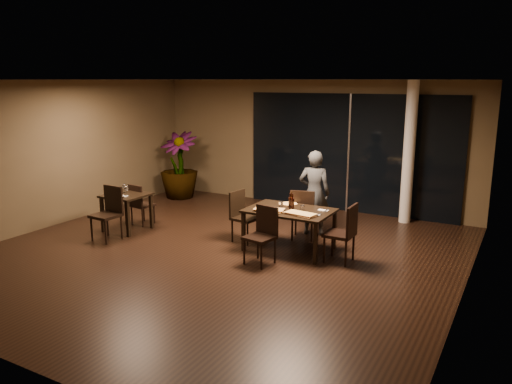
{
  "coord_description": "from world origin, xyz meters",
  "views": [
    {
      "loc": [
        4.65,
        -6.96,
        3.0
      ],
      "look_at": [
        0.44,
        0.58,
        1.05
      ],
      "focal_mm": 35.0,
      "sensor_mm": 36.0,
      "label": 1
    }
  ],
  "objects_px": {
    "chair_main_far": "(303,212)",
    "bottle_a": "(290,201)",
    "chair_main_right": "(345,230)",
    "bottle_c": "(291,200)",
    "chair_main_near": "(263,232)",
    "main_table": "(289,214)",
    "chair_side_far": "(140,202)",
    "chair_side_near": "(109,210)",
    "potted_plant": "(179,165)",
    "diner": "(314,193)",
    "bottle_b": "(292,202)",
    "side_table": "(126,200)",
    "chair_main_left": "(242,213)"
  },
  "relations": [
    {
      "from": "chair_main_right",
      "to": "bottle_b",
      "type": "distance_m",
      "value": 1.09
    },
    {
      "from": "chair_main_right",
      "to": "bottle_c",
      "type": "bearing_deg",
      "value": -102.36
    },
    {
      "from": "main_table",
      "to": "chair_side_far",
      "type": "xyz_separation_m",
      "value": [
        -3.43,
        -0.09,
        -0.19
      ]
    },
    {
      "from": "chair_side_far",
      "to": "potted_plant",
      "type": "xyz_separation_m",
      "value": [
        -0.82,
        2.41,
        0.36
      ]
    },
    {
      "from": "bottle_a",
      "to": "main_table",
      "type": "bearing_deg",
      "value": -72.89
    },
    {
      "from": "chair_main_near",
      "to": "bottle_b",
      "type": "xyz_separation_m",
      "value": [
        0.16,
        0.81,
        0.36
      ]
    },
    {
      "from": "chair_main_near",
      "to": "side_table",
      "type": "bearing_deg",
      "value": -175.18
    },
    {
      "from": "chair_main_near",
      "to": "chair_main_far",
      "type": "bearing_deg",
      "value": 96.24
    },
    {
      "from": "bottle_a",
      "to": "bottle_c",
      "type": "bearing_deg",
      "value": 95.64
    },
    {
      "from": "chair_main_left",
      "to": "diner",
      "type": "distance_m",
      "value": 1.5
    },
    {
      "from": "chair_side_near",
      "to": "bottle_a",
      "type": "bearing_deg",
      "value": 22.61
    },
    {
      "from": "chair_main_far",
      "to": "chair_main_near",
      "type": "relative_size",
      "value": 1.03
    },
    {
      "from": "main_table",
      "to": "bottle_b",
      "type": "xyz_separation_m",
      "value": [
        0.04,
        0.02,
        0.22
      ]
    },
    {
      "from": "chair_side_near",
      "to": "chair_main_near",
      "type": "bearing_deg",
      "value": 8.46
    },
    {
      "from": "chair_side_far",
      "to": "main_table",
      "type": "bearing_deg",
      "value": -171.51
    },
    {
      "from": "side_table",
      "to": "chair_side_far",
      "type": "bearing_deg",
      "value": 93.8
    },
    {
      "from": "chair_side_near",
      "to": "chair_main_left",
      "type": "bearing_deg",
      "value": 29.65
    },
    {
      "from": "chair_main_near",
      "to": "bottle_c",
      "type": "xyz_separation_m",
      "value": [
        0.08,
        0.92,
        0.36
      ]
    },
    {
      "from": "main_table",
      "to": "chair_main_far",
      "type": "height_order",
      "value": "chair_main_far"
    },
    {
      "from": "chair_side_far",
      "to": "chair_main_right",
      "type": "bearing_deg",
      "value": -173.4
    },
    {
      "from": "chair_main_left",
      "to": "side_table",
      "type": "bearing_deg",
      "value": 110.05
    },
    {
      "from": "chair_main_near",
      "to": "bottle_c",
      "type": "distance_m",
      "value": 0.99
    },
    {
      "from": "side_table",
      "to": "bottle_c",
      "type": "height_order",
      "value": "bottle_c"
    },
    {
      "from": "chair_side_near",
      "to": "potted_plant",
      "type": "xyz_separation_m",
      "value": [
        -0.97,
        3.42,
        0.28
      ]
    },
    {
      "from": "bottle_c",
      "to": "chair_side_near",
      "type": "bearing_deg",
      "value": -159.28
    },
    {
      "from": "potted_plant",
      "to": "chair_main_far",
      "type": "bearing_deg",
      "value": -21.59
    },
    {
      "from": "main_table",
      "to": "side_table",
      "type": "xyz_separation_m",
      "value": [
        -3.4,
        -0.5,
        -0.05
      ]
    },
    {
      "from": "chair_main_right",
      "to": "bottle_a",
      "type": "bearing_deg",
      "value": -99.25
    },
    {
      "from": "chair_main_left",
      "to": "bottle_c",
      "type": "xyz_separation_m",
      "value": [
        0.98,
        0.09,
        0.36
      ]
    },
    {
      "from": "main_table",
      "to": "potted_plant",
      "type": "height_order",
      "value": "potted_plant"
    },
    {
      "from": "potted_plant",
      "to": "bottle_c",
      "type": "height_order",
      "value": "potted_plant"
    },
    {
      "from": "chair_main_near",
      "to": "chair_main_right",
      "type": "bearing_deg",
      "value": 39.38
    },
    {
      "from": "side_table",
      "to": "bottle_b",
      "type": "xyz_separation_m",
      "value": [
        3.44,
        0.52,
        0.27
      ]
    },
    {
      "from": "chair_side_near",
      "to": "diner",
      "type": "bearing_deg",
      "value": 36.54
    },
    {
      "from": "chair_side_near",
      "to": "diner",
      "type": "height_order",
      "value": "diner"
    },
    {
      "from": "chair_main_left",
      "to": "main_table",
      "type": "bearing_deg",
      "value": -85.36
    },
    {
      "from": "side_table",
      "to": "bottle_a",
      "type": "height_order",
      "value": "bottle_a"
    },
    {
      "from": "chair_main_far",
      "to": "bottle_a",
      "type": "xyz_separation_m",
      "value": [
        -0.0,
        -0.58,
        0.34
      ]
    },
    {
      "from": "side_table",
      "to": "chair_main_far",
      "type": "bearing_deg",
      "value": 18.82
    },
    {
      "from": "side_table",
      "to": "chair_side_near",
      "type": "relative_size",
      "value": 0.78
    },
    {
      "from": "chair_main_right",
      "to": "chair_side_far",
      "type": "height_order",
      "value": "chair_main_right"
    },
    {
      "from": "side_table",
      "to": "bottle_c",
      "type": "relative_size",
      "value": 2.82
    },
    {
      "from": "chair_main_right",
      "to": "diner",
      "type": "bearing_deg",
      "value": -138.47
    },
    {
      "from": "chair_side_near",
      "to": "diner",
      "type": "distance_m",
      "value": 3.96
    },
    {
      "from": "chair_side_near",
      "to": "chair_main_far",
      "type": "bearing_deg",
      "value": 31.16
    },
    {
      "from": "chair_main_right",
      "to": "bottle_a",
      "type": "distance_m",
      "value": 1.16
    },
    {
      "from": "side_table",
      "to": "bottle_a",
      "type": "relative_size",
      "value": 2.86
    },
    {
      "from": "main_table",
      "to": "bottle_b",
      "type": "relative_size",
      "value": 5.21
    },
    {
      "from": "chair_main_far",
      "to": "side_table",
      "type": "bearing_deg",
      "value": 4.47
    },
    {
      "from": "chair_main_near",
      "to": "bottle_c",
      "type": "height_order",
      "value": "bottle_c"
    }
  ]
}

